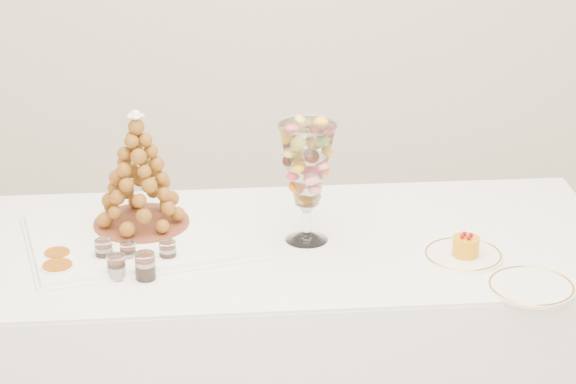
{
  "coord_description": "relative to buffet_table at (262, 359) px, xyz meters",
  "views": [
    {
      "loc": [
        -0.04,
        -2.87,
        2.27
      ],
      "look_at": [
        0.01,
        0.22,
        0.96
      ],
      "focal_mm": 70.0,
      "sensor_mm": 36.0,
      "label": 1
    }
  ],
  "objects": [
    {
      "name": "verrine_d",
      "position": [
        -0.4,
        -0.22,
        0.44
      ],
      "size": [
        0.07,
        0.07,
        0.07
      ],
      "primitive_type": "cylinder",
      "rotation": [
        0.0,
        0.0,
        -0.31
      ],
      "color": "white",
      "rests_on": "buffet_table"
    },
    {
      "name": "verrine_b",
      "position": [
        -0.38,
        -0.13,
        0.44
      ],
      "size": [
        0.06,
        0.06,
        0.06
      ],
      "primitive_type": "cylinder",
      "rotation": [
        0.0,
        0.0,
        0.24
      ],
      "color": "white",
      "rests_on": "buffet_table"
    },
    {
      "name": "ramekin_back",
      "position": [
        -0.59,
        -0.11,
        0.42
      ],
      "size": [
        0.08,
        0.08,
        0.03
      ],
      "primitive_type": "cylinder",
      "color": "white",
      "rests_on": "buffet_table"
    },
    {
      "name": "verrine_a",
      "position": [
        -0.45,
        -0.12,
        0.44
      ],
      "size": [
        0.06,
        0.06,
        0.07
      ],
      "primitive_type": "cylinder",
      "rotation": [
        0.0,
        0.0,
        -0.16
      ],
      "color": "white",
      "rests_on": "buffet_table"
    },
    {
      "name": "croquembouche",
      "position": [
        -0.37,
        0.1,
        0.61
      ],
      "size": [
        0.29,
        0.29,
        0.37
      ],
      "rotation": [
        0.0,
        0.0,
        0.19
      ],
      "color": "brown",
      "rests_on": "lace_tray"
    },
    {
      "name": "cake_plate",
      "position": [
        0.59,
        -0.11,
        0.41
      ],
      "size": [
        0.23,
        0.23,
        0.01
      ],
      "primitive_type": "cylinder",
      "color": "white",
      "rests_on": "buffet_table"
    },
    {
      "name": "verrine_e",
      "position": [
        -0.32,
        -0.23,
        0.45
      ],
      "size": [
        0.07,
        0.07,
        0.08
      ],
      "primitive_type": "cylinder",
      "rotation": [
        0.0,
        0.0,
        -0.15
      ],
      "color": "white",
      "rests_on": "buffet_table"
    },
    {
      "name": "verrine_c",
      "position": [
        -0.27,
        -0.13,
        0.44
      ],
      "size": [
        0.05,
        0.05,
        0.07
      ],
      "primitive_type": "cylinder",
      "rotation": [
        0.0,
        0.0,
        0.08
      ],
      "color": "white",
      "rests_on": "buffet_table"
    },
    {
      "name": "mousse_cake",
      "position": [
        0.6,
        -0.11,
        0.45
      ],
      "size": [
        0.08,
        0.08,
        0.07
      ],
      "color": "orange",
      "rests_on": "cake_plate"
    },
    {
      "name": "ramekin_front",
      "position": [
        -0.57,
        -0.2,
        0.42
      ],
      "size": [
        0.09,
        0.09,
        0.03
      ],
      "primitive_type": "cylinder",
      "color": "white",
      "rests_on": "buffet_table"
    },
    {
      "name": "buffet_table",
      "position": [
        0.0,
        0.0,
        0.0
      ],
      "size": [
        2.19,
        1.0,
        0.81
      ],
      "rotation": [
        0.0,
        0.0,
        0.07
      ],
      "color": "white",
      "rests_on": "ground"
    },
    {
      "name": "spare_plate",
      "position": [
        0.75,
        -0.31,
        0.41
      ],
      "size": [
        0.24,
        0.24,
        0.01
      ],
      "primitive_type": "cylinder",
      "color": "white",
      "rests_on": "buffet_table"
    },
    {
      "name": "macaron_vase",
      "position": [
        0.14,
        0.02,
        0.64
      ],
      "size": [
        0.17,
        0.17,
        0.37
      ],
      "color": "white",
      "rests_on": "buffet_table"
    },
    {
      "name": "lace_tray",
      "position": [
        -0.36,
        0.04,
        0.42
      ],
      "size": [
        0.77,
        0.66,
        0.02
      ],
      "primitive_type": "cube",
      "rotation": [
        0.0,
        0.0,
        0.29
      ],
      "color": "white",
      "rests_on": "buffet_table"
    }
  ]
}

